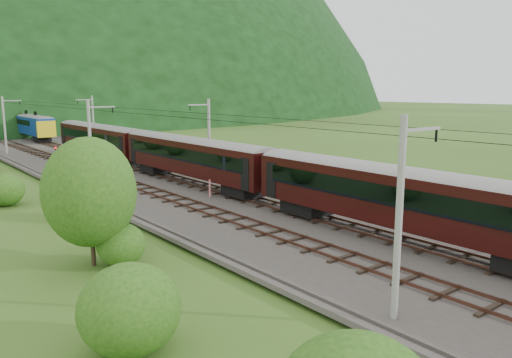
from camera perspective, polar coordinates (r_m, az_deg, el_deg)
ground at (r=26.22m, az=23.60°, el=-11.25°), size 600.00×600.00×0.00m
railbed at (r=31.70m, az=7.40°, el=-6.49°), size 14.00×220.00×0.30m
track_left at (r=30.02m, az=4.20°, el=-6.95°), size 2.40×220.00×0.27m
track_right at (r=33.35m, az=10.29°, el=-5.34°), size 2.40×220.00×0.27m
catenary_left at (r=46.06m, az=-18.33°, el=3.81°), size 2.54×192.28×8.00m
catenary_right at (r=51.57m, az=-5.45°, el=4.91°), size 2.54×192.28×8.00m
overhead_wires at (r=30.45m, az=7.70°, el=6.14°), size 4.83×198.00×0.03m
train at (r=30.01m, az=16.82°, el=-1.13°), size 2.99×166.71×5.20m
hazard_post_near at (r=55.80m, az=-15.43°, el=1.51°), size 0.18×0.18×1.69m
hazard_post_far at (r=41.91m, az=-5.30°, el=-1.08°), size 0.16×0.16×1.49m
signal at (r=64.56m, az=-21.89°, el=2.65°), size 0.24×0.24×2.14m
vegetation_left at (r=32.70m, az=-22.76°, el=-2.87°), size 13.02×145.81×6.86m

